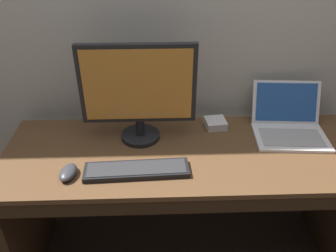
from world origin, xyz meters
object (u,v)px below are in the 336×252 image
laptop_white (289,125)px  external_monitor (138,91)px  external_drive_box (215,123)px  wired_keyboard (137,170)px  computer_mouse (68,172)px

laptop_white → external_monitor: bearing=-177.7°
external_drive_box → external_monitor: bearing=-165.5°
wired_keyboard → computer_mouse: 0.29m
laptop_white → computer_mouse: size_ratio=3.26×
laptop_white → external_monitor: size_ratio=0.70×
computer_mouse → external_drive_box: 0.77m
external_drive_box → computer_mouse: bearing=-151.7°
wired_keyboard → external_drive_box: bearing=41.9°
laptop_white → external_monitor: (-0.74, -0.03, 0.22)m
external_monitor → wired_keyboard: 0.36m
external_drive_box → wired_keyboard: bearing=-138.1°
laptop_white → wired_keyboard: bearing=-159.3°
external_drive_box → laptop_white: bearing=-11.0°
computer_mouse → external_drive_box: external_drive_box is taller
external_monitor → wired_keyboard: size_ratio=1.16×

